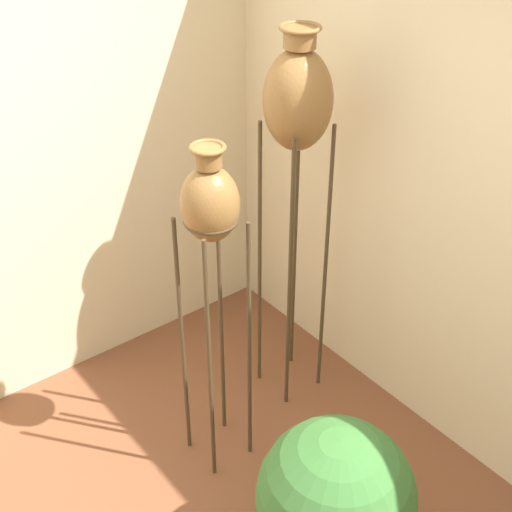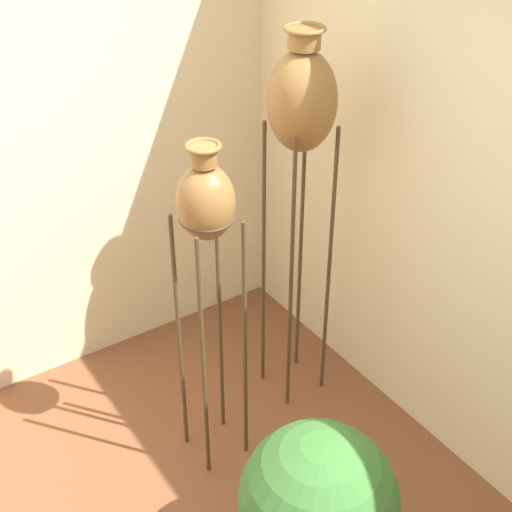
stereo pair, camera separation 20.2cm
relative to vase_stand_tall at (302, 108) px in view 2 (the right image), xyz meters
The scene contains 4 objects.
wall_right 0.93m from the vase_stand_tall, 63.03° to the right, with size 0.06×7.32×2.70m.
vase_stand_tall is the anchor object (origin of this frame).
vase_stand_medium 0.68m from the vase_stand_tall, 164.60° to the right, with size 0.25×0.25×1.68m.
potted_plant 1.69m from the vase_stand_tall, 122.13° to the right, with size 0.64×0.64×0.82m.
Camera 2 is at (-0.56, -1.60, 2.81)m, focal length 50.00 mm.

